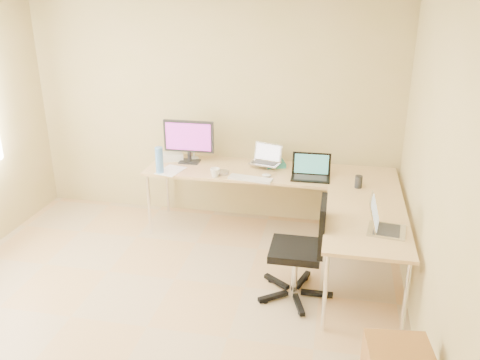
% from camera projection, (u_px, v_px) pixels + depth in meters
% --- Properties ---
extents(floor, '(4.50, 4.50, 0.00)m').
position_uv_depth(floor, '(147.00, 327.00, 4.08)').
color(floor, tan).
rests_on(floor, ground).
extents(wall_back, '(4.50, 0.00, 4.50)m').
position_uv_depth(wall_back, '(212.00, 107.00, 5.66)').
color(wall_back, tan).
rests_on(wall_back, ground).
extents(wall_right, '(0.00, 4.50, 4.50)m').
position_uv_depth(wall_right, '(443.00, 201.00, 3.22)').
color(wall_right, tan).
rests_on(wall_right, ground).
extents(desk_main, '(2.65, 0.70, 0.73)m').
position_uv_depth(desk_main, '(269.00, 202.00, 5.50)').
color(desk_main, tan).
rests_on(desk_main, ground).
extents(desk_return, '(0.70, 1.30, 0.73)m').
position_uv_depth(desk_return, '(363.00, 257.00, 4.41)').
color(desk_return, tan).
rests_on(desk_return, ground).
extents(monitor, '(0.56, 0.19, 0.48)m').
position_uv_depth(monitor, '(189.00, 142.00, 5.53)').
color(monitor, black).
rests_on(monitor, desk_main).
extents(book_stack, '(0.28, 0.33, 0.05)m').
position_uv_depth(book_stack, '(275.00, 163.00, 5.54)').
color(book_stack, '#267A6B').
rests_on(book_stack, desk_main).
extents(laptop_center, '(0.37, 0.32, 0.21)m').
position_uv_depth(laptop_center, '(265.00, 155.00, 5.40)').
color(laptop_center, silver).
rests_on(laptop_center, desk_main).
extents(laptop_black, '(0.40, 0.30, 0.25)m').
position_uv_depth(laptop_black, '(311.00, 167.00, 5.11)').
color(laptop_black, black).
rests_on(laptop_black, desk_main).
extents(keyboard, '(0.46, 0.19, 0.02)m').
position_uv_depth(keyboard, '(250.00, 179.00, 5.12)').
color(keyboard, silver).
rests_on(keyboard, desk_main).
extents(mouse, '(0.11, 0.09, 0.04)m').
position_uv_depth(mouse, '(267.00, 175.00, 5.19)').
color(mouse, silver).
rests_on(mouse, desk_main).
extents(mug, '(0.13, 0.13, 0.10)m').
position_uv_depth(mug, '(215.00, 173.00, 5.17)').
color(mug, white).
rests_on(mug, desk_main).
extents(cd_stack, '(0.16, 0.16, 0.03)m').
position_uv_depth(cd_stack, '(223.00, 173.00, 5.27)').
color(cd_stack, silver).
rests_on(cd_stack, desk_main).
extents(water_bottle, '(0.10, 0.10, 0.28)m').
position_uv_depth(water_bottle, '(159.00, 160.00, 5.25)').
color(water_bottle, '#528BD2').
rests_on(water_bottle, desk_main).
extents(papers, '(0.29, 0.36, 0.01)m').
position_uv_depth(papers, '(171.00, 171.00, 5.36)').
color(papers, white).
rests_on(papers, desk_main).
extents(white_box, '(0.27, 0.23, 0.08)m').
position_uv_depth(white_box, '(173.00, 156.00, 5.68)').
color(white_box, silver).
rests_on(white_box, desk_main).
extents(desk_fan, '(0.29, 0.29, 0.30)m').
position_uv_depth(desk_fan, '(194.00, 147.00, 5.66)').
color(desk_fan, white).
rests_on(desk_fan, desk_main).
extents(black_cup, '(0.09, 0.09, 0.12)m').
position_uv_depth(black_cup, '(359.00, 182.00, 4.90)').
color(black_cup, black).
rests_on(black_cup, desk_main).
extents(laptop_return, '(0.38, 0.31, 0.23)m').
position_uv_depth(laptop_return, '(388.00, 219.00, 4.02)').
color(laptop_return, silver).
rests_on(laptop_return, desk_return).
extents(office_chair, '(0.57, 0.57, 0.94)m').
position_uv_depth(office_chair, '(296.00, 245.00, 4.32)').
color(office_chair, black).
rests_on(office_chair, ground).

